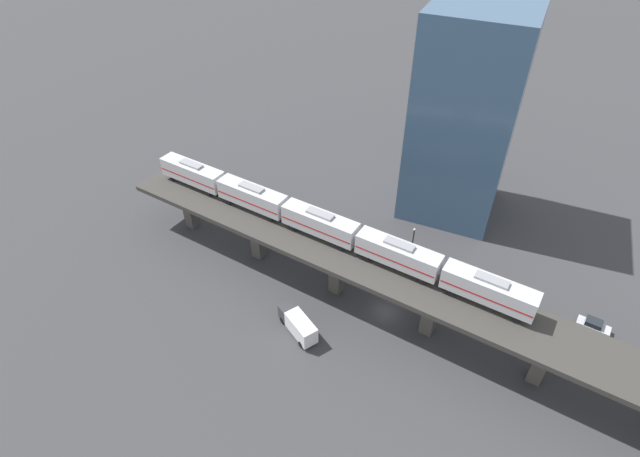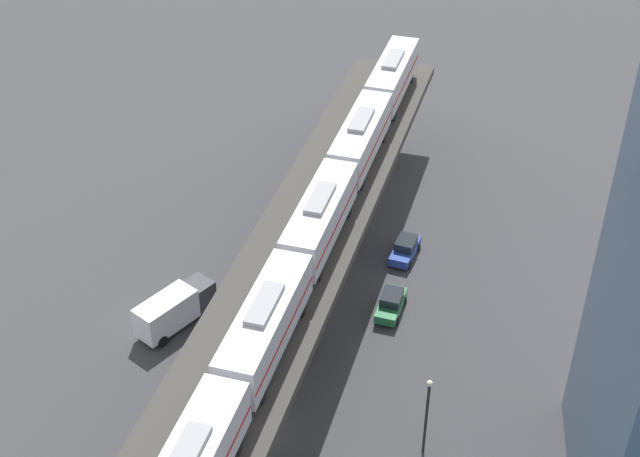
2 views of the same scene
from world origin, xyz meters
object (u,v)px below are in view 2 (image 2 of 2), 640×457
object	(u,v)px
street_car_green	(391,303)
subway_train	(320,217)
street_lamp	(427,411)
street_car_blue	(405,249)
delivery_truck	(174,309)

from	to	relation	value
street_car_green	subway_train	bearing A→B (deg)	22.75
street_car_green	street_lamp	world-z (taller)	street_lamp
street_car_blue	street_lamp	size ratio (longest dim) A/B	0.68
street_car_blue	street_car_green	bearing A→B (deg)	85.29
subway_train	street_car_green	bearing A→B (deg)	-157.25
delivery_truck	street_lamp	xyz separation A→B (m)	(-20.89, 10.32, 2.35)
delivery_truck	street_car_blue	bearing A→B (deg)	-146.35
subway_train	delivery_truck	world-z (taller)	subway_train
subway_train	delivery_truck	xyz separation A→B (m)	(11.74, 1.88, -8.99)
subway_train	street_car_blue	world-z (taller)	subway_train
subway_train	street_car_blue	distance (m)	15.44
subway_train	street_lamp	world-z (taller)	subway_train
street_car_blue	street_lamp	distance (m)	22.73
street_car_blue	delivery_truck	world-z (taller)	delivery_truck
street_lamp	delivery_truck	bearing A→B (deg)	-26.29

